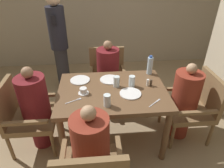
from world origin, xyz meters
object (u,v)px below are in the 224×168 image
Objects in this scene: chair_far_side at (107,75)px; diner_in_near_chair at (92,154)px; plate_dessert_center at (110,80)px; glass_tall_far at (107,100)px; glass_tall_near at (116,82)px; glass_tall_mid at (132,81)px; water_bottle at (150,65)px; diner_in_left_chair at (36,108)px; plate_main_left at (80,80)px; teacup_with_saucer at (83,91)px; diner_in_far_chair at (108,75)px; diner_in_right_chair at (184,101)px; plate_main_right at (130,93)px; chair_left_side at (25,114)px; chair_right_side at (194,104)px; standing_host at (59,42)px.

diner_in_near_chair is (-0.24, -1.55, 0.08)m from chair_far_side.
plate_dessert_center is (-0.01, -0.62, 0.28)m from chair_far_side.
glass_tall_near is at bearing 69.73° from glass_tall_far.
chair_far_side is 0.88m from glass_tall_mid.
diner_in_near_chair is 0.52m from glass_tall_far.
diner_in_left_chair is at bearing -166.13° from water_bottle.
water_bottle is (0.88, 0.10, 0.11)m from plate_main_left.
chair_far_side is 6.68× the size of glass_tall_mid.
diner_in_near_chair reaches higher than chair_far_side.
glass_tall_far reaches higher than teacup_with_saucer.
teacup_with_saucer is at bearing -109.88° from chair_far_side.
diner_in_far_chair is 1.01× the size of diner_in_near_chair.
diner_in_left_chair is 8.25× the size of glass_tall_mid.
water_bottle reaches higher than teacup_with_saucer.
glass_tall_mid is at bearing 174.60° from diner_in_right_chair.
diner_in_left_chair reaches higher than chair_far_side.
chair_far_side is at bearing 81.02° from diner_in_near_chair.
diner_in_right_chair is 4.38× the size of plate_dessert_center.
water_bottle is at bearing 54.25° from diner_in_near_chair.
plate_main_right is at bearing -51.12° from glass_tall_near.
teacup_with_saucer is at bearing 135.05° from glass_tall_far.
teacup_with_saucer is at bearing -113.27° from diner_in_far_chair.
water_bottle is at bearing 47.01° from glass_tall_far.
plate_dessert_center is 0.18m from glass_tall_near.
diner_in_near_chair is at bearing -125.72° from plate_main_right.
plate_main_left is (0.65, 0.24, 0.28)m from chair_left_side.
diner_in_left_chair is at bearing -176.83° from glass_tall_mid.
diner_in_far_chair reaches higher than chair_far_side.
plate_main_right is (-0.69, -0.10, 0.22)m from diner_in_right_chair.
teacup_with_saucer is at bearing -139.36° from plate_dessert_center.
plate_main_right is (0.19, -0.80, 0.20)m from diner_in_far_chair.
chair_left_side is 1.62m from water_bottle.
chair_right_side is 0.81× the size of diner_in_near_chair.
diner_in_near_chair is 0.94m from glass_tall_mid.
chair_far_side is 1.33m from chair_right_side.
chair_right_side is 1.19m from glass_tall_far.
plate_main_right is at bearing -56.02° from standing_host.
standing_host is 1.58m from water_bottle.
diner_in_near_chair is at bearing -75.80° from standing_host.
diner_in_far_chair is 4.56× the size of plate_main_left.
diner_in_right_chair reaches higher than glass_tall_far.
plate_dessert_center is (-0.01, -0.48, 0.20)m from diner_in_far_chair.
diner_in_left_chair reaches higher than plate_main_left.
chair_left_side is 1.00× the size of chair_far_side.
diner_in_far_chair is 1.01m from standing_host.
glass_tall_near reaches higher than chair_right_side.
diner_in_right_chair is at bearing -38.43° from standing_host.
chair_right_side is 0.86m from glass_tall_mid.
water_bottle reaches higher than plate_dessert_center.
water_bottle is (-0.51, 0.34, 0.39)m from chair_right_side.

